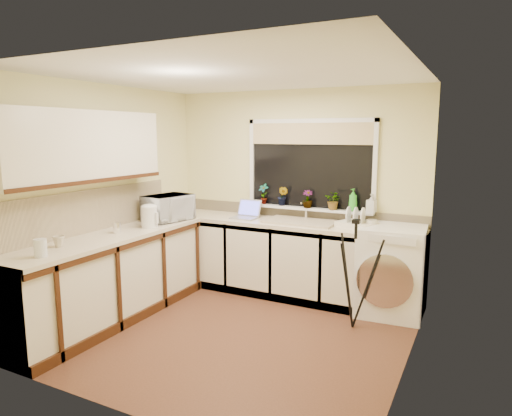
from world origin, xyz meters
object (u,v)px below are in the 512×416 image
(dish_rack, at_px, (357,225))
(plant_d, at_px, (334,201))
(tripod, at_px, (354,274))
(plant_c, at_px, (308,199))
(glass_jug, at_px, (40,248))
(cup_left, at_px, (59,241))
(steel_jar, at_px, (117,228))
(soap_bottle_clear, at_px, (371,203))
(laptop, at_px, (247,213))
(plant_b, at_px, (283,196))
(soap_bottle_green, at_px, (353,200))
(microwave, at_px, (168,208))
(washing_machine, at_px, (391,270))
(cup_back, at_px, (372,224))
(kettle, at_px, (149,217))
(plant_a, at_px, (264,194))

(dish_rack, distance_m, plant_d, 0.43)
(tripod, bearing_deg, plant_c, 120.15)
(tripod, distance_m, glass_jug, 2.88)
(cup_left, bearing_deg, steel_jar, 85.62)
(plant_d, xyz_separation_m, soap_bottle_clear, (0.43, 0.02, -0.00))
(plant_c, bearing_deg, laptop, -164.92)
(plant_b, height_order, plant_c, plant_b)
(soap_bottle_green, bearing_deg, dish_rack, -60.02)
(plant_d, bearing_deg, plant_b, 178.76)
(tripod, distance_m, microwave, 2.32)
(soap_bottle_clear, distance_m, cup_left, 3.27)
(glass_jug, relative_size, plant_b, 0.65)
(soap_bottle_clear, bearing_deg, plant_c, -177.67)
(washing_machine, height_order, laptop, laptop)
(tripod, relative_size, plant_d, 5.12)
(plant_c, relative_size, cup_back, 1.69)
(kettle, relative_size, cup_back, 1.85)
(washing_machine, bearing_deg, kettle, -161.97)
(kettle, distance_m, steel_jar, 0.40)
(soap_bottle_green, distance_m, cup_left, 3.11)
(laptop, height_order, cup_left, laptop)
(dish_rack, distance_m, plant_c, 0.71)
(soap_bottle_green, bearing_deg, plant_d, -179.27)
(dish_rack, distance_m, soap_bottle_green, 0.32)
(kettle, height_order, glass_jug, kettle)
(dish_rack, height_order, glass_jug, glass_jug)
(plant_d, xyz_separation_m, cup_back, (0.48, -0.16, -0.21))
(glass_jug, distance_m, cup_left, 0.34)
(glass_jug, height_order, plant_c, plant_c)
(washing_machine, xyz_separation_m, steel_jar, (-2.56, -1.37, 0.48))
(laptop, relative_size, plant_c, 1.44)
(laptop, bearing_deg, plant_d, 11.17)
(dish_rack, bearing_deg, glass_jug, -109.88)
(plant_a, bearing_deg, plant_c, -3.25)
(plant_c, xyz_separation_m, plant_d, (0.32, 0.01, 0.00))
(laptop, height_order, cup_back, laptop)
(plant_b, distance_m, plant_d, 0.65)
(laptop, distance_m, tripod, 1.66)
(washing_machine, relative_size, glass_jug, 6.25)
(plant_d, bearing_deg, tripod, -58.65)
(steel_jar, bearing_deg, soap_bottle_green, 37.56)
(cup_back, bearing_deg, plant_c, 169.44)
(dish_rack, height_order, cup_left, cup_left)
(plant_b, distance_m, cup_left, 2.60)
(washing_machine, relative_size, microwave, 1.74)
(tripod, bearing_deg, plant_b, 129.27)
(steel_jar, relative_size, plant_d, 0.53)
(soap_bottle_green, bearing_deg, cup_left, -132.98)
(tripod, height_order, soap_bottle_green, soap_bottle_green)
(plant_d, distance_m, cup_left, 2.96)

